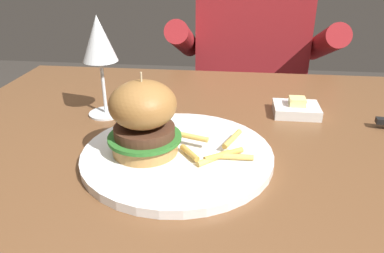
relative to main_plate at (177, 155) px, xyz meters
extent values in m
cube|color=brown|center=(0.07, 0.08, -0.03)|extent=(1.10, 0.82, 0.04)
cylinder|color=brown|center=(-0.42, 0.43, -0.40)|extent=(0.06, 0.06, 0.70)
cylinder|color=white|center=(0.00, 0.00, 0.00)|extent=(0.30, 0.30, 0.01)
cylinder|color=#B78447|center=(-0.05, -0.01, 0.02)|extent=(0.10, 0.10, 0.02)
cylinder|color=#2D7028|center=(-0.05, -0.01, 0.03)|extent=(0.11, 0.11, 0.01)
cylinder|color=#4C2D1E|center=(-0.05, -0.01, 0.04)|extent=(0.09, 0.09, 0.02)
ellipsoid|color=#9C6A35|center=(-0.05, -0.01, 0.09)|extent=(0.10, 0.10, 0.07)
cylinder|color=#CCB78C|center=(-0.05, -0.01, 0.11)|extent=(0.00, 0.00, 0.05)
cylinder|color=#EABC5B|center=(0.06, -0.02, 0.01)|extent=(0.05, 0.05, 0.01)
cylinder|color=#EABC5B|center=(0.09, -0.02, 0.01)|extent=(0.05, 0.01, 0.01)
cylinder|color=gold|center=(0.07, -0.02, 0.01)|extent=(0.06, 0.05, 0.01)
cylinder|color=#E0B251|center=(0.09, 0.03, 0.02)|extent=(0.03, 0.06, 0.01)
cylinder|color=gold|center=(0.02, -0.02, 0.01)|extent=(0.03, 0.04, 0.01)
cylinder|color=#EABC5B|center=(0.02, 0.02, 0.02)|extent=(0.05, 0.02, 0.01)
cylinder|color=silver|center=(-0.17, 0.16, -0.01)|extent=(0.07, 0.07, 0.00)
cylinder|color=silver|center=(-0.17, 0.16, 0.05)|extent=(0.01, 0.01, 0.11)
cone|color=silver|center=(-0.17, 0.16, 0.15)|extent=(0.07, 0.07, 0.09)
cube|color=white|center=(0.21, 0.21, 0.00)|extent=(0.09, 0.07, 0.02)
cube|color=#F4E58C|center=(0.21, 0.21, 0.02)|extent=(0.03, 0.03, 0.02)
cube|color=#282833|center=(0.14, 0.77, -0.52)|extent=(0.30, 0.22, 0.46)
cube|color=maroon|center=(0.14, 0.77, -0.03)|extent=(0.36, 0.20, 0.52)
cylinder|color=maroon|center=(-0.08, 0.69, 0.03)|extent=(0.07, 0.34, 0.18)
cylinder|color=maroon|center=(0.36, 0.69, 0.03)|extent=(0.07, 0.34, 0.18)
camera|label=1|loc=(0.08, -0.51, 0.29)|focal=35.00mm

